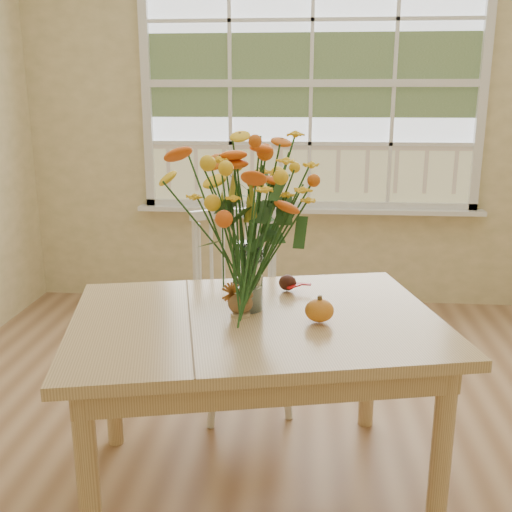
{
  "coord_description": "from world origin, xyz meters",
  "views": [
    {
      "loc": [
        -0.02,
        -1.98,
        1.48
      ],
      "look_at": [
        -0.19,
        0.06,
        0.92
      ],
      "focal_mm": 42.0,
      "sensor_mm": 36.0,
      "label": 1
    }
  ],
  "objects": [
    {
      "name": "floor",
      "position": [
        0.0,
        0.0,
        -0.01
      ],
      "size": [
        4.0,
        4.5,
        0.01
      ],
      "primitive_type": "cube",
      "color": "#916746",
      "rests_on": "ground"
    },
    {
      "name": "dining_table",
      "position": [
        -0.19,
        0.04,
        0.61
      ],
      "size": [
        1.48,
        1.2,
        0.7
      ],
      "rotation": [
        0.0,
        0.0,
        0.22
      ],
      "color": "tan",
      "rests_on": "floor"
    },
    {
      "name": "windsor_chair",
      "position": [
        -0.33,
        0.72,
        0.52
      ],
      "size": [
        0.54,
        0.53,
        0.93
      ],
      "rotation": [
        0.0,
        0.0,
        0.33
      ],
      "color": "white",
      "rests_on": "floor"
    },
    {
      "name": "pumpkin",
      "position": [
        0.04,
        -0.01,
        0.74
      ],
      "size": [
        0.1,
        0.1,
        0.08
      ],
      "primitive_type": "ellipsoid",
      "color": "orange",
      "rests_on": "dining_table"
    },
    {
      "name": "flower_vase",
      "position": [
        -0.23,
        0.11,
        1.08
      ],
      "size": [
        0.52,
        0.52,
        0.62
      ],
      "color": "white",
      "rests_on": "dining_table"
    },
    {
      "name": "turkey_figurine",
      "position": [
        -0.25,
        0.04,
        0.75
      ],
      "size": [
        0.1,
        0.08,
        0.11
      ],
      "rotation": [
        0.0,
        0.0,
        0.14
      ],
      "color": "#CCB78C",
      "rests_on": "dining_table"
    },
    {
      "name": "wall_back",
      "position": [
        0.0,
        2.25,
        1.35
      ],
      "size": [
        4.0,
        0.02,
        2.7
      ],
      "primitive_type": "cube",
      "color": "#C6B87E",
      "rests_on": "floor"
    },
    {
      "name": "window",
      "position": [
        0.0,
        2.21,
        1.53
      ],
      "size": [
        2.42,
        0.12,
        1.74
      ],
      "color": "silver",
      "rests_on": "wall_back"
    },
    {
      "name": "dark_gourd",
      "position": [
        -0.09,
        0.33,
        0.73
      ],
      "size": [
        0.13,
        0.08,
        0.06
      ],
      "color": "#38160F",
      "rests_on": "dining_table"
    }
  ]
}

